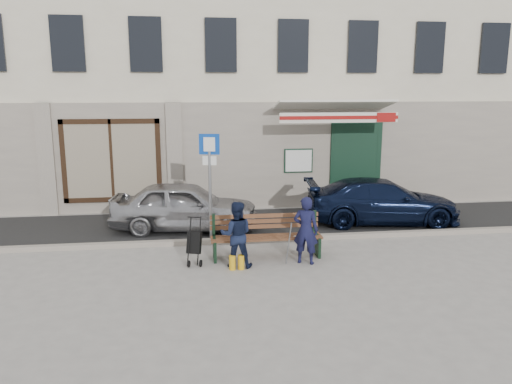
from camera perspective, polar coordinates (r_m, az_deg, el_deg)
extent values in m
plane|color=#9E9991|center=(10.49, -1.89, -8.29)|extent=(80.00, 80.00, 0.00)
cube|color=#282828|center=(13.43, -3.23, -3.77)|extent=(60.00, 3.20, 0.01)
cube|color=#9E9384|center=(11.88, -2.63, -5.56)|extent=(60.00, 0.18, 0.12)
cube|color=beige|center=(18.38, -4.79, 16.09)|extent=(20.00, 7.00, 10.00)
cube|color=#9E9384|center=(14.93, -3.86, 4.05)|extent=(20.00, 0.12, 3.20)
cube|color=maroon|center=(15.13, -16.08, 3.52)|extent=(2.50, 0.12, 2.00)
cube|color=black|center=(15.71, 11.29, 3.12)|extent=(1.60, 0.10, 2.60)
cube|color=black|center=(16.16, 10.74, 3.02)|extent=(1.25, 0.90, 2.40)
cube|color=white|center=(15.17, 4.89, 3.58)|extent=(0.80, 0.03, 0.65)
cube|color=white|center=(15.03, 8.59, 9.66)|extent=(3.40, 1.72, 0.42)
cube|color=white|center=(14.22, 9.52, 8.39)|extent=(3.40, 0.05, 0.28)
cube|color=maroon|center=(14.20, 9.55, 8.38)|extent=(3.40, 0.02, 0.10)
imported|color=#A7A6AB|center=(12.94, -8.15, -1.59)|extent=(3.89, 1.96, 1.27)
imported|color=black|center=(13.94, 14.17, -1.02)|extent=(4.30, 2.14, 1.20)
cylinder|color=gray|center=(11.75, -5.26, 0.14)|extent=(0.07, 0.07, 2.48)
cube|color=#0B3BA1|center=(11.58, -5.37, 5.46)|extent=(0.47, 0.13, 0.48)
cube|color=white|center=(11.55, -5.36, 5.45)|extent=(0.26, 0.08, 0.32)
cube|color=white|center=(11.63, -5.33, 3.60)|extent=(0.32, 0.10, 0.21)
cube|color=brown|center=(10.78, 1.21, -5.21)|extent=(2.40, 0.50, 0.04)
cube|color=brown|center=(10.96, 0.99, -3.34)|extent=(2.40, 0.10, 0.36)
cube|color=black|center=(10.74, -4.75, -6.57)|extent=(0.06, 0.50, 0.45)
cube|color=black|center=(11.07, 6.97, -6.06)|extent=(0.06, 0.50, 0.45)
cube|color=white|center=(10.81, 5.24, -5.03)|extent=(0.34, 0.25, 0.11)
cylinder|color=gray|center=(10.19, 3.75, -5.94)|extent=(0.07, 0.34, 0.96)
cylinder|color=gold|center=(10.17, -2.73, -8.06)|extent=(0.13, 0.13, 0.30)
cylinder|color=gold|center=(10.18, -1.71, -8.02)|extent=(0.13, 0.13, 0.30)
imported|color=#131435|center=(10.41, 5.71, -4.37)|extent=(0.62, 0.52, 1.43)
imported|color=#131A34|center=(10.16, -2.28, -4.89)|extent=(0.72, 0.59, 1.37)
cylinder|color=black|center=(10.41, -7.69, -8.14)|extent=(0.07, 0.14, 0.14)
cylinder|color=black|center=(10.41, -6.34, -8.11)|extent=(0.07, 0.14, 0.14)
cube|color=black|center=(10.48, -7.08, -5.77)|extent=(0.35, 0.33, 0.48)
cylinder|color=black|center=(10.45, -7.16, -2.87)|extent=(0.26, 0.11, 0.02)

